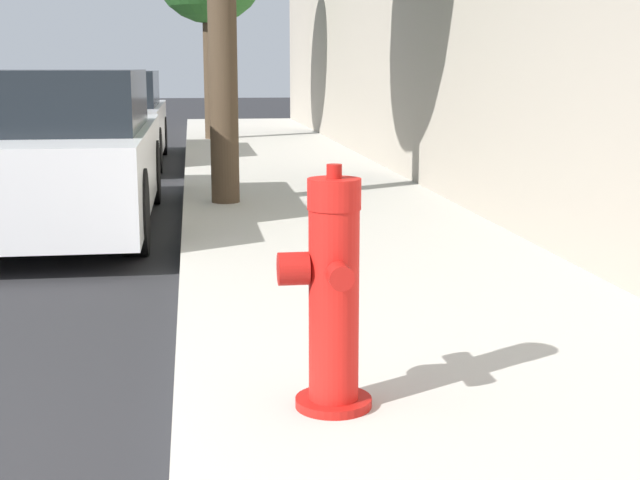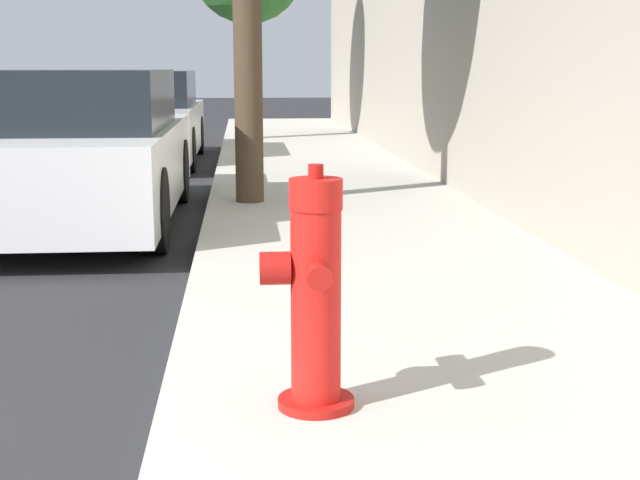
# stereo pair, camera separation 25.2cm
# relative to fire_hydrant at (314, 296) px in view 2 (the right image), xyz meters

# --- Properties ---
(sidewalk_slab) EXTENTS (2.61, 40.00, 0.15)m
(sidewalk_slab) POSITION_rel_fire_hydrant_xyz_m (0.69, -0.40, -0.51)
(sidewalk_slab) COLOR #B7B2A8
(sidewalk_slab) RESTS_ON ground_plane
(fire_hydrant) EXTENTS (0.36, 0.38, 0.94)m
(fire_hydrant) POSITION_rel_fire_hydrant_xyz_m (0.00, 0.00, 0.00)
(fire_hydrant) COLOR #A91511
(fire_hydrant) RESTS_ON sidewalk_slab
(parked_car_near) EXTENTS (1.78, 4.33, 1.42)m
(parked_car_near) POSITION_rel_fire_hydrant_xyz_m (-1.75, 4.99, 0.10)
(parked_car_near) COLOR silver
(parked_car_near) RESTS_ON ground_plane
(parked_car_mid) EXTENTS (1.69, 4.28, 1.38)m
(parked_car_mid) POSITION_rel_fire_hydrant_xyz_m (-1.77, 10.48, 0.08)
(parked_car_mid) COLOR #B7B7BC
(parked_car_mid) RESTS_ON ground_plane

